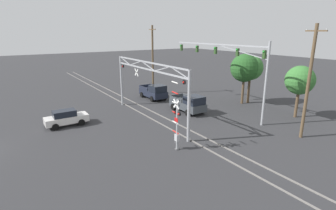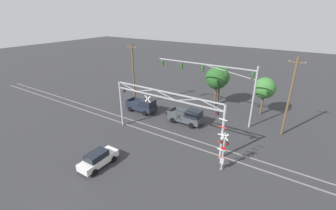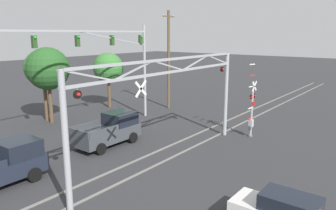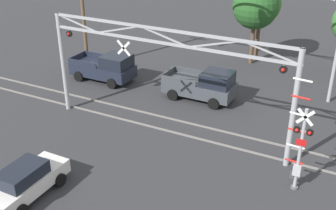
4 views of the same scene
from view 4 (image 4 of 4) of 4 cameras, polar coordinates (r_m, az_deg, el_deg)
The scene contains 11 objects.
rail_track_near at distance 24.95m, azimuth -0.21°, elevation -3.47°, with size 80.00×0.08×0.10m, color gray.
rail_track_far at distance 26.08m, azimuth 1.24°, elevation -2.08°, with size 80.00×0.08×0.10m, color gray.
crossing_gantry at distance 22.93m, azimuth -0.59°, elevation 5.42°, with size 14.50×0.30×6.32m.
crossing_signal_mast at distance 20.14m, azimuth 17.34°, elevation -5.88°, with size 1.21×0.35×5.57m.
traffic_signal_span at distance 29.23m, azimuth 14.57°, elevation 13.00°, with size 14.88×0.39×8.46m.
pickup_truck_lead at distance 28.58m, azimuth 4.81°, elevation 2.67°, with size 4.81×2.34×2.14m.
pickup_truck_following at distance 31.88m, azimuth -8.41°, elevation 5.03°, with size 4.80×2.34×2.14m.
sedan_waiting at distance 20.52m, azimuth -18.71°, elevation -9.76°, with size 1.88×4.19×1.64m.
utility_pole_left at distance 33.48m, azimuth -11.54°, elevation 13.36°, with size 1.80×0.28×10.20m.
background_tree_beyond_span at distance 34.76m, azimuth 11.77°, elevation 12.94°, with size 3.64×3.64×6.58m.
background_tree_far_right_verge at distance 35.64m, azimuth 12.47°, elevation 13.14°, with size 3.25×3.25×6.36m.
Camera 4 is at (9.99, -2.83, 12.40)m, focal length 45.00 mm.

